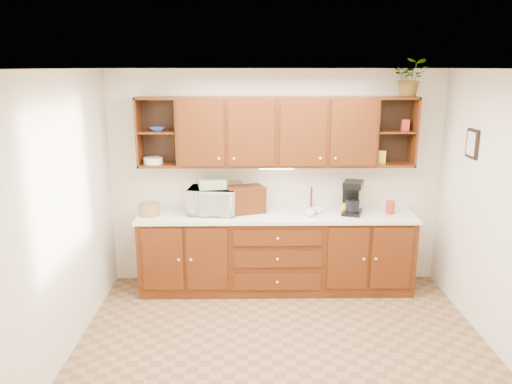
{
  "coord_description": "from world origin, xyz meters",
  "views": [
    {
      "loc": [
        -0.31,
        -4.16,
        2.62
      ],
      "look_at": [
        -0.24,
        1.15,
        1.28
      ],
      "focal_mm": 35.0,
      "sensor_mm": 36.0,
      "label": 1
    }
  ],
  "objects_px": {
    "bread_box": "(245,200)",
    "potted_plant": "(411,78)",
    "microwave": "(213,201)",
    "coffee_maker": "(352,198)"
  },
  "relations": [
    {
      "from": "bread_box",
      "to": "coffee_maker",
      "type": "distance_m",
      "value": 1.26
    },
    {
      "from": "coffee_maker",
      "to": "microwave",
      "type": "bearing_deg",
      "value": -161.16
    },
    {
      "from": "microwave",
      "to": "bread_box",
      "type": "relative_size",
      "value": 1.25
    },
    {
      "from": "bread_box",
      "to": "microwave",
      "type": "bearing_deg",
      "value": 166.98
    },
    {
      "from": "bread_box",
      "to": "potted_plant",
      "type": "relative_size",
      "value": 1.07
    },
    {
      "from": "microwave",
      "to": "potted_plant",
      "type": "xyz_separation_m",
      "value": [
        2.24,
        0.06,
        1.4
      ]
    },
    {
      "from": "microwave",
      "to": "potted_plant",
      "type": "distance_m",
      "value": 2.64
    },
    {
      "from": "microwave",
      "to": "coffee_maker",
      "type": "height_order",
      "value": "coffee_maker"
    },
    {
      "from": "bread_box",
      "to": "potted_plant",
      "type": "xyz_separation_m",
      "value": [
        1.87,
        0.02,
        1.4
      ]
    },
    {
      "from": "microwave",
      "to": "coffee_maker",
      "type": "xyz_separation_m",
      "value": [
        1.63,
        -0.03,
        0.03
      ]
    }
  ]
}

